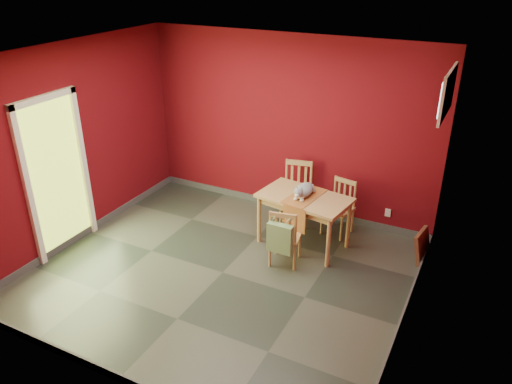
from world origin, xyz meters
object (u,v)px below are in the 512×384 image
at_px(chair_near, 285,236).
at_px(tote_bag, 280,238).
at_px(picture_frame, 422,246).
at_px(cat, 304,188).
at_px(dining_table, 304,203).
at_px(chair_far_left, 297,192).
at_px(chair_far_right, 339,207).

xyz_separation_m(chair_near, tote_bag, (0.02, -0.20, 0.08)).
relative_size(tote_bag, picture_frame, 1.06).
xyz_separation_m(cat, picture_frame, (1.56, 0.34, -0.65)).
relative_size(chair_near, tote_bag, 1.77).
bearing_deg(chair_near, dining_table, 85.93).
bearing_deg(chair_far_left, chair_far_right, -3.67).
bearing_deg(tote_bag, chair_near, 96.52).
bearing_deg(dining_table, cat, 137.80).
relative_size(chair_far_right, chair_near, 0.99).
distance_m(chair_far_right, picture_frame, 1.25).
height_order(dining_table, chair_far_right, chair_far_right).
bearing_deg(dining_table, chair_near, -94.07).
relative_size(dining_table, chair_far_left, 1.39).
distance_m(chair_far_left, chair_far_right, 0.69).
distance_m(chair_far_left, chair_near, 1.19).
relative_size(dining_table, tote_bag, 2.81).
bearing_deg(cat, chair_far_right, 67.74).
relative_size(chair_far_left, cat, 2.03).
distance_m(chair_near, cat, 0.72).
relative_size(chair_far_left, picture_frame, 2.15).
distance_m(chair_far_left, picture_frame, 1.93).
distance_m(dining_table, picture_frame, 1.64).
bearing_deg(chair_far_left, chair_near, -74.58).
xyz_separation_m(chair_far_left, chair_far_right, (0.68, -0.04, -0.06)).
xyz_separation_m(chair_far_right, tote_bag, (-0.34, -1.30, 0.08)).
height_order(chair_far_right, chair_near, chair_near).
height_order(tote_bag, picture_frame, tote_bag).
height_order(dining_table, tote_bag, tote_bag).
bearing_deg(chair_near, picture_frame, 29.78).
bearing_deg(tote_bag, chair_far_left, 104.13).
bearing_deg(chair_far_right, tote_bag, -104.71).
bearing_deg(chair_near, tote_bag, -83.48).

